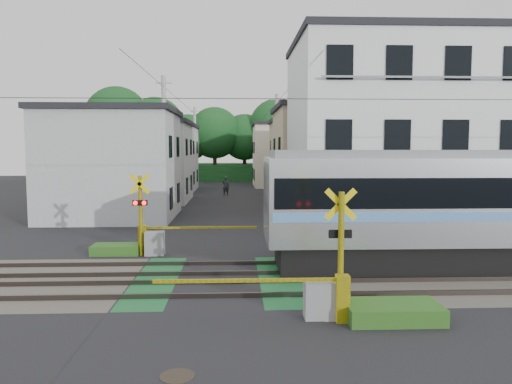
{
  "coord_description": "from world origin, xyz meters",
  "views": [
    {
      "loc": [
        0.54,
        -15.0,
        4.01
      ],
      "look_at": [
        1.37,
        5.0,
        2.25
      ],
      "focal_mm": 35.0,
      "sensor_mm": 36.0,
      "label": 1
    }
  ],
  "objects_px": {
    "crossing_signal_far": "(153,236)",
    "pedestrian": "(226,186)",
    "crossing_signal_near": "(323,290)",
    "manhole_cover": "(177,376)",
    "apartment_block": "(396,135)"
  },
  "relations": [
    {
      "from": "crossing_signal_near",
      "to": "apartment_block",
      "type": "relative_size",
      "value": 0.46
    },
    {
      "from": "crossing_signal_near",
      "to": "manhole_cover",
      "type": "bearing_deg",
      "value": -137.21
    },
    {
      "from": "crossing_signal_near",
      "to": "crossing_signal_far",
      "type": "relative_size",
      "value": 1.0
    },
    {
      "from": "crossing_signal_far",
      "to": "pedestrian",
      "type": "bearing_deg",
      "value": 84.54
    },
    {
      "from": "crossing_signal_near",
      "to": "apartment_block",
      "type": "xyz_separation_m",
      "value": [
        5.91,
        13.15,
        3.94
      ]
    },
    {
      "from": "crossing_signal_near",
      "to": "crossing_signal_far",
      "type": "distance_m",
      "value": 8.95
    },
    {
      "from": "pedestrian",
      "to": "manhole_cover",
      "type": "relative_size",
      "value": 2.63
    },
    {
      "from": "apartment_block",
      "to": "manhole_cover",
      "type": "bearing_deg",
      "value": -119.35
    },
    {
      "from": "pedestrian",
      "to": "apartment_block",
      "type": "bearing_deg",
      "value": 125.6
    },
    {
      "from": "apartment_block",
      "to": "crossing_signal_near",
      "type": "bearing_deg",
      "value": -114.22
    },
    {
      "from": "crossing_signal_near",
      "to": "manhole_cover",
      "type": "distance_m",
      "value": 4.26
    },
    {
      "from": "crossing_signal_far",
      "to": "manhole_cover",
      "type": "xyz_separation_m",
      "value": [
        2.09,
        -10.16,
        -0.7
      ]
    },
    {
      "from": "crossing_signal_far",
      "to": "manhole_cover",
      "type": "bearing_deg",
      "value": -78.38
    },
    {
      "from": "crossing_signal_far",
      "to": "pedestrian",
      "type": "relative_size",
      "value": 2.9
    },
    {
      "from": "crossing_signal_far",
      "to": "apartment_block",
      "type": "relative_size",
      "value": 0.46
    }
  ]
}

